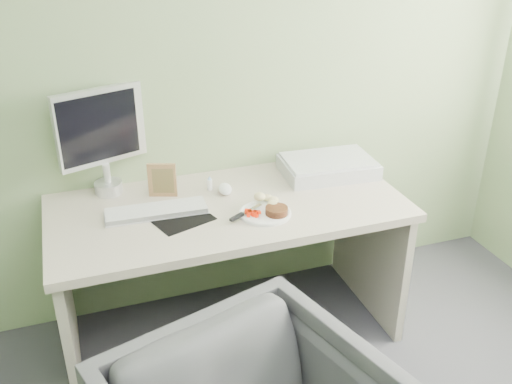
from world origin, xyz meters
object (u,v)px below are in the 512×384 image
object	(u,v)px
scanner	(328,167)
plate	(265,213)
monitor	(102,136)
desk	(229,239)

from	to	relation	value
scanner	plate	bearing A→B (deg)	-142.30
monitor	scanner	bearing A→B (deg)	-27.51
desk	plate	size ratio (longest dim) A/B	6.98
desk	scanner	xyz separation A→B (m)	(0.57, 0.15, 0.22)
desk	plate	distance (m)	0.27
plate	monitor	distance (m)	0.82
plate	monitor	world-z (taller)	monitor
desk	monitor	distance (m)	0.75
desk	plate	xyz separation A→B (m)	(0.13, -0.14, 0.19)
scanner	monitor	distance (m)	1.11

